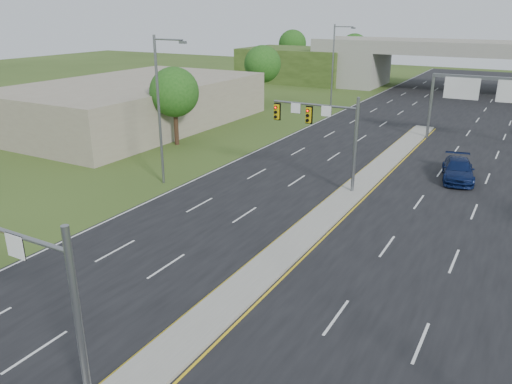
{
  "coord_description": "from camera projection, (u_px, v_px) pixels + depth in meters",
  "views": [
    {
      "loc": [
        10.78,
        -8.34,
        12.55
      ],
      "look_at": [
        -2.17,
        14.53,
        3.0
      ],
      "focal_mm": 35.0,
      "sensor_mm": 36.0,
      "label": 1
    }
  ],
  "objects": [
    {
      "name": "tree_back_b",
      "position": [
        354.0,
        48.0,
        102.22
      ],
      "size": [
        5.6,
        5.6,
        8.32
      ],
      "color": "#382316",
      "rests_on": "ground"
    },
    {
      "name": "signal_mast_near",
      "position": [
        22.0,
        279.0,
        15.47
      ],
      "size": [
        6.62,
        0.6,
        7.0
      ],
      "color": "slate",
      "rests_on": "ground"
    },
    {
      "name": "overpass",
      "position": [
        468.0,
        70.0,
        80.32
      ],
      "size": [
        80.0,
        14.0,
        8.1
      ],
      "color": "gray",
      "rests_on": "ground"
    },
    {
      "name": "signal_mast_far",
      "position": [
        326.0,
        126.0,
        35.92
      ],
      "size": [
        6.62,
        0.6,
        7.0
      ],
      "color": "slate",
      "rests_on": "ground"
    },
    {
      "name": "median",
      "position": [
        342.0,
        200.0,
        34.88
      ],
      "size": [
        2.0,
        54.0,
        0.16
      ],
      "primitive_type": "cube",
      "color": "gray",
      "rests_on": "road"
    },
    {
      "name": "tree_l_near",
      "position": [
        174.0,
        92.0,
        48.13
      ],
      "size": [
        4.8,
        4.8,
        7.6
      ],
      "color": "#382316",
      "rests_on": "ground"
    },
    {
      "name": "lightpole_l_mid",
      "position": [
        161.0,
        105.0,
        36.53
      ],
      "size": [
        2.85,
        0.25,
        11.0
      ],
      "color": "slate",
      "rests_on": "ground"
    },
    {
      "name": "lightpole_l_far",
      "position": [
        334.0,
        64.0,
        65.16
      ],
      "size": [
        2.85,
        0.25,
        11.0
      ],
      "color": "slate",
      "rests_on": "ground"
    },
    {
      "name": "car_far_b",
      "position": [
        458.0,
        170.0,
        39.15
      ],
      "size": [
        3.29,
        5.89,
        1.61
      ],
      "primitive_type": "imported",
      "rotation": [
        0.0,
        0.0,
        0.19
      ],
      "color": "#0A1741",
      "rests_on": "road"
    },
    {
      "name": "commercial_building",
      "position": [
        134.0,
        103.0,
        57.76
      ],
      "size": [
        18.0,
        30.0,
        5.0
      ],
      "primitive_type": "cube",
      "color": "gray",
      "rests_on": "ground"
    },
    {
      "name": "tree_back_a",
      "position": [
        292.0,
        44.0,
        108.58
      ],
      "size": [
        6.0,
        6.0,
        8.85
      ],
      "color": "#382316",
      "rests_on": "ground"
    },
    {
      "name": "road",
      "position": [
        389.0,
        160.0,
        44.72
      ],
      "size": [
        24.0,
        160.0,
        0.02
      ],
      "primitive_type": "cube",
      "color": "black",
      "rests_on": "ground"
    },
    {
      "name": "tree_l_mid",
      "position": [
        263.0,
        64.0,
        70.32
      ],
      "size": [
        5.2,
        5.2,
        8.12
      ],
      "color": "#382316",
      "rests_on": "ground"
    },
    {
      "name": "lane_markings",
      "position": [
        361.0,
        177.0,
        40.02
      ],
      "size": [
        23.72,
        160.0,
        0.01
      ],
      "color": "gold",
      "rests_on": "road"
    },
    {
      "name": "sign_gantry",
      "position": [
        491.0,
        92.0,
        47.96
      ],
      "size": [
        11.58,
        0.44,
        6.67
      ],
      "color": "slate",
      "rests_on": "ground"
    }
  ]
}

